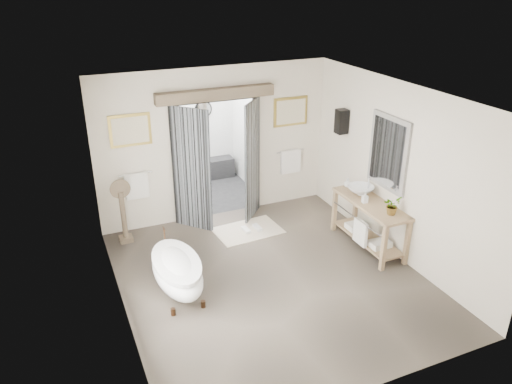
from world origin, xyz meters
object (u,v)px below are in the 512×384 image
(vanity, at_px, (368,221))
(rug, at_px, (248,230))
(basin, at_px, (361,190))
(clawfoot_tub, at_px, (177,271))

(vanity, bearing_deg, rug, 141.33)
(basin, bearing_deg, clawfoot_tub, 171.84)
(rug, bearing_deg, clawfoot_tub, -141.90)
(clawfoot_tub, height_order, rug, clawfoot_tub)
(rug, relative_size, basin, 2.57)
(vanity, height_order, rug, vanity)
(rug, bearing_deg, vanity, -38.67)
(basin, bearing_deg, vanity, -109.05)
(rug, distance_m, basin, 2.19)
(clawfoot_tub, xyz_separation_m, vanity, (3.38, -0.02, 0.15))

